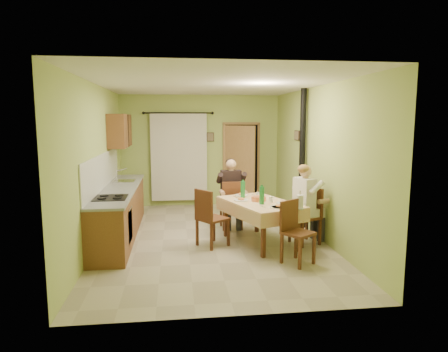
{
  "coord_description": "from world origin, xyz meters",
  "views": [
    {
      "loc": [
        -0.64,
        -7.17,
        2.18
      ],
      "look_at": [
        0.25,
        0.1,
        1.15
      ],
      "focal_mm": 32.0,
      "sensor_mm": 36.0,
      "label": 1
    }
  ],
  "objects": [
    {
      "name": "floor",
      "position": [
        0.0,
        0.0,
        0.0
      ],
      "size": [
        4.0,
        6.0,
        0.01
      ],
      "primitive_type": "cube",
      "color": "tan",
      "rests_on": "ground"
    },
    {
      "name": "kitchen_run",
      "position": [
        -1.71,
        0.4,
        0.48
      ],
      "size": [
        0.64,
        3.64,
        1.56
      ],
      "color": "brown",
      "rests_on": "ground"
    },
    {
      "name": "room_shell",
      "position": [
        0.0,
        0.0,
        1.82
      ],
      "size": [
        4.04,
        6.04,
        2.82
      ],
      "color": "#ABC263",
      "rests_on": "ground"
    },
    {
      "name": "man_right",
      "position": [
        1.62,
        -0.52,
        0.88
      ],
      "size": [
        0.58,
        0.65,
        1.39
      ],
      "rotation": [
        0.0,
        0.0,
        1.89
      ],
      "color": "silver",
      "rests_on": "chair_right"
    },
    {
      "name": "chair_right",
      "position": [
        1.63,
        -0.52,
        0.29
      ],
      "size": [
        0.55,
        0.55,
        1.0
      ],
      "rotation": [
        0.0,
        0.0,
        1.89
      ],
      "color": "#532B16",
      "rests_on": "ground"
    },
    {
      "name": "picture_right",
      "position": [
        1.97,
        1.2,
        1.85
      ],
      "size": [
        0.03,
        0.31,
        0.21
      ],
      "primitive_type": "cube",
      "color": "brown",
      "rests_on": "room_shell"
    },
    {
      "name": "stove_flue",
      "position": [
        1.9,
        0.6,
        1.02
      ],
      "size": [
        0.24,
        0.24,
        2.8
      ],
      "color": "black",
      "rests_on": "ground"
    },
    {
      "name": "doorway",
      "position": [
        1.01,
        2.86,
        1.05
      ],
      "size": [
        0.96,
        0.52,
        2.15
      ],
      "color": "black",
      "rests_on": "ground"
    },
    {
      "name": "tableware",
      "position": [
        0.88,
        -0.51,
        0.83
      ],
      "size": [
        1.01,
        1.42,
        0.33
      ],
      "color": "white",
      "rests_on": "dining_table"
    },
    {
      "name": "curtain",
      "position": [
        -0.55,
        2.9,
        1.26
      ],
      "size": [
        1.7,
        0.07,
        2.22
      ],
      "color": "black",
      "rests_on": "ground"
    },
    {
      "name": "chair_left",
      "position": [
        -0.03,
        -0.46,
        0.29
      ],
      "size": [
        0.62,
        0.62,
        1.01
      ],
      "rotation": [
        0.0,
        0.0,
        -0.96
      ],
      "color": "#532B16",
      "rests_on": "ground"
    },
    {
      "name": "picture_back",
      "position": [
        0.25,
        2.97,
        1.75
      ],
      "size": [
        0.19,
        0.03,
        0.23
      ],
      "primitive_type": "cube",
      "color": "black",
      "rests_on": "room_shell"
    },
    {
      "name": "chair_far",
      "position": [
        0.46,
        0.63,
        0.29
      ],
      "size": [
        0.44,
        0.44,
        0.98
      ],
      "rotation": [
        0.0,
        0.0,
        0.04
      ],
      "color": "#532B16",
      "rests_on": "ground"
    },
    {
      "name": "chair_near",
      "position": [
        1.18,
        -1.47,
        0.29
      ],
      "size": [
        0.56,
        0.56,
        0.96
      ],
      "rotation": [
        0.0,
        0.0,
        3.75
      ],
      "color": "#532B16",
      "rests_on": "ground"
    },
    {
      "name": "upper_cabinets",
      "position": [
        -1.82,
        1.7,
        1.95
      ],
      "size": [
        0.35,
        1.4,
        0.7
      ],
      "primitive_type": "cube",
      "color": "brown",
      "rests_on": "room_shell"
    },
    {
      "name": "man_far",
      "position": [
        0.46,
        0.64,
        0.88
      ],
      "size": [
        0.59,
        0.47,
        1.39
      ],
      "rotation": [
        0.0,
        0.0,
        0.04
      ],
      "color": "black",
      "rests_on": "chair_far"
    },
    {
      "name": "dining_table",
      "position": [
        0.83,
        -0.42,
        0.38
      ],
      "size": [
        1.44,
        1.81,
        0.76
      ],
      "rotation": [
        0.0,
        0.0,
        0.35
      ],
      "color": "tan",
      "rests_on": "ground"
    }
  ]
}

